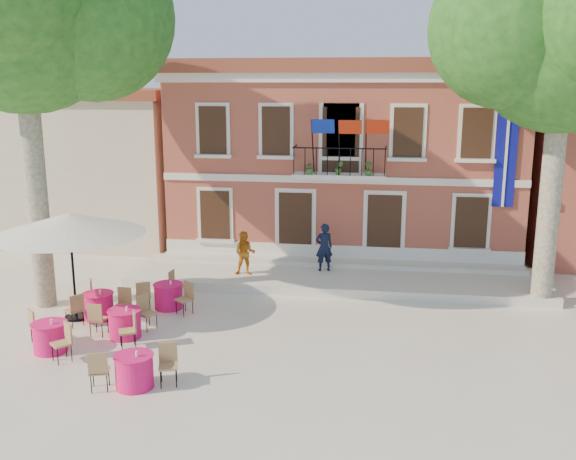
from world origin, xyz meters
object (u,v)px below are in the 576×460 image
Objects in this scene: patio_umbrella at (69,224)px; cafe_table_3 at (125,322)px; plane_tree_west at (20,8)px; cafe_table_2 at (50,336)px; cafe_table_4 at (168,295)px; cafe_table_1 at (134,370)px; plane_tree_east at (565,39)px; pedestrian_navy at (324,247)px; pedestrian_orange at (245,253)px; cafe_table_0 at (98,304)px.

patio_umbrella is 2.24× the size of cafe_table_3.
plane_tree_west is 9.10m from cafe_table_2.
cafe_table_2 is 4.01m from cafe_table_4.
cafe_table_1 is 1.05× the size of cafe_table_3.
pedestrian_navy is (-6.84, 1.71, -6.73)m from plane_tree_east.
cafe_table_2 is 0.92× the size of cafe_table_4.
plane_tree_east is 11.68m from pedestrian_orange.
patio_umbrella is at bearing 15.68° from pedestrian_navy.
cafe_table_2 is at bearing -157.38° from plane_tree_east.
plane_tree_east reaches higher than cafe_table_3.
patio_umbrella is 6.02m from pedestrian_orange.
plane_tree_west is at bearing -176.19° from cafe_table_4.
cafe_table_1 is at bearing -49.56° from patio_umbrella.
plane_tree_west is 6.00× the size of cafe_table_1.
plane_tree_west is 6.31× the size of cafe_table_0.
cafe_table_1 is (-3.45, -8.74, -0.71)m from pedestrian_navy.
cafe_table_4 is at bearing -170.13° from plane_tree_east.
plane_tree_west reaches higher than cafe_table_2.
pedestrian_navy is 0.89× the size of cafe_table_4.
plane_tree_west reaches higher than patio_umbrella.
pedestrian_navy reaches higher than cafe_table_0.
patio_umbrella is 2.45× the size of cafe_table_2.
plane_tree_west is 2.80× the size of patio_umbrella.
patio_umbrella reaches higher than pedestrian_navy.
plane_tree_west reaches higher than cafe_table_4.
patio_umbrella is at bearing 130.44° from cafe_table_1.
cafe_table_1 is at bearing -45.42° from plane_tree_west.
pedestrian_navy is at bearing 48.78° from cafe_table_2.
plane_tree_west reaches higher than plane_tree_east.
cafe_table_4 is (2.37, 1.21, -2.38)m from patio_umbrella.
plane_tree_east is 6.21× the size of cafe_table_2.
cafe_table_3 is (-1.34, 2.73, 0.01)m from cafe_table_1.
pedestrian_orange is at bearing 44.02° from patio_umbrella.
plane_tree_east is at bearing -9.89° from pedestrian_orange.
pedestrian_orange is 0.80× the size of cafe_table_3.
cafe_table_4 is at bearing 61.36° from cafe_table_2.
pedestrian_orange reaches higher than cafe_table_1.
plane_tree_east is 5.71× the size of cafe_table_0.
plane_tree_west reaches higher than pedestrian_orange.
patio_umbrella is 2.25× the size of cafe_table_0.
cafe_table_0 is at bearing -22.66° from plane_tree_west.
plane_tree_east is 13.59m from cafe_table_4.
cafe_table_2 is (-0.21, -2.38, -0.01)m from cafe_table_0.
plane_tree_east reaches higher than cafe_table_1.
plane_tree_east is at bearing 34.33° from cafe_table_1.
pedestrian_navy is at bearing 68.47° from cafe_table_1.
cafe_table_2 is 1.91m from cafe_table_3.
cafe_table_0 is 0.95× the size of cafe_table_1.
cafe_table_2 is at bearing -125.14° from pedestrian_orange.
cafe_table_4 is at bearing 33.55° from cafe_table_0.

